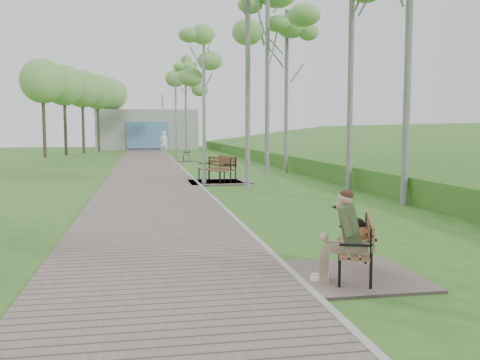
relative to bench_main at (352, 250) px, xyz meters
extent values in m
plane|color=#316420|center=(-0.75, -1.96, -0.40)|extent=(120.00, 120.00, 0.00)
cube|color=#6E5F59|center=(-2.50, 19.54, -0.38)|extent=(3.50, 67.00, 0.04)
cube|color=#999993|center=(-0.75, 19.54, -0.37)|extent=(0.10, 67.00, 0.05)
cube|color=#518832|center=(11.25, 18.04, -0.40)|extent=(14.00, 70.00, 1.60)
cube|color=#9E9E99|center=(-2.25, 49.04, 1.60)|extent=(10.00, 5.00, 4.00)
cube|color=#5383BA|center=(-2.25, 46.44, 1.10)|extent=(4.00, 0.20, 2.60)
cube|color=#6E5F59|center=(0.09, 0.04, -0.38)|extent=(1.64, 1.82, 0.04)
cube|color=brown|center=(0.04, 0.04, 0.01)|extent=(0.87, 1.42, 0.04)
cube|color=brown|center=(0.24, -0.03, 0.26)|extent=(0.52, 1.29, 0.30)
cube|color=#6E5F59|center=(0.29, 13.73, -0.38)|extent=(2.00, 2.23, 0.04)
cube|color=brown|center=(0.24, 13.73, 0.10)|extent=(0.90, 1.74, 0.04)
cube|color=brown|center=(0.50, 13.79, 0.40)|extent=(0.46, 1.63, 0.37)
cube|color=#6E5F59|center=(-0.06, 13.28, -0.38)|extent=(1.99, 2.21, 0.04)
cube|color=brown|center=(-0.11, 13.28, 0.10)|extent=(1.12, 1.72, 0.04)
cube|color=brown|center=(0.13, 13.39, 0.40)|extent=(0.71, 1.53, 0.36)
cube|color=#6E5F59|center=(0.05, 27.83, -0.38)|extent=(1.57, 1.74, 0.04)
cube|color=brown|center=(0.00, 27.83, 0.00)|extent=(0.50, 1.34, 0.03)
cube|color=brown|center=(0.21, 27.81, 0.23)|extent=(0.14, 1.31, 0.29)
cylinder|color=gray|center=(-0.55, 12.81, -0.26)|extent=(0.18, 0.18, 0.27)
cylinder|color=gray|center=(-0.55, 12.81, 1.87)|extent=(0.11, 0.11, 4.53)
cylinder|color=gray|center=(-0.55, 12.81, 4.18)|extent=(0.16, 0.16, 0.23)
cylinder|color=gray|center=(-0.45, 30.77, -0.23)|extent=(0.22, 0.22, 0.33)
cylinder|color=gray|center=(-0.45, 30.77, 2.36)|extent=(0.13, 0.13, 5.52)
cylinder|color=gray|center=(-0.45, 30.77, 5.18)|extent=(0.20, 0.20, 0.28)
cylinder|color=gray|center=(-0.70, 47.97, -0.24)|extent=(0.21, 0.21, 0.32)
cylinder|color=gray|center=(-0.70, 47.97, 2.27)|extent=(0.13, 0.13, 5.33)
cylinder|color=gray|center=(-0.70, 47.97, 4.98)|extent=(0.19, 0.19, 0.27)
imported|color=white|center=(-1.05, 37.33, 0.55)|extent=(0.69, 0.45, 1.90)
cylinder|color=silver|center=(4.09, 6.43, 4.26)|extent=(0.19, 0.19, 9.32)
cylinder|color=silver|center=(0.72, 10.95, 4.71)|extent=(0.20, 0.20, 10.20)
cylinder|color=silver|center=(3.96, 10.02, 4.03)|extent=(0.18, 0.18, 8.86)
cylinder|color=silver|center=(2.61, 16.15, 3.68)|extent=(0.20, 0.20, 8.15)
ellipsoid|color=#7AB457|center=(2.61, 16.15, 6.29)|extent=(2.83, 2.83, 3.59)
cylinder|color=silver|center=(3.81, 17.39, 3.33)|extent=(0.15, 0.15, 7.44)
ellipsoid|color=#7AB457|center=(3.81, 17.39, 5.71)|extent=(2.24, 2.24, 3.28)
cylinder|color=silver|center=(1.41, 29.65, 3.74)|extent=(0.18, 0.18, 8.26)
ellipsoid|color=#7AB457|center=(1.41, 29.65, 6.38)|extent=(2.58, 2.58, 3.64)
cylinder|color=silver|center=(1.07, 40.91, 3.81)|extent=(0.18, 0.18, 8.41)
ellipsoid|color=#7AB457|center=(1.07, 40.91, 6.50)|extent=(2.65, 2.65, 3.70)
camera|label=1|loc=(-2.77, -6.71, 1.61)|focal=40.00mm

